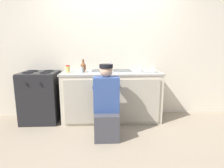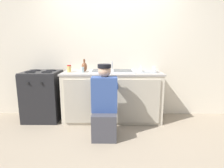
% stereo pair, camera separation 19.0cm
% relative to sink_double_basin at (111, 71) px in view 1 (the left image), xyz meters
% --- Properties ---
extents(ground_plane, '(12.00, 12.00, 0.00)m').
position_rel_sink_double_basin_xyz_m(ground_plane, '(0.00, -0.30, -0.92)').
color(ground_plane, gray).
extents(back_wall, '(6.00, 0.10, 2.50)m').
position_rel_sink_double_basin_xyz_m(back_wall, '(0.00, 0.35, 0.33)').
color(back_wall, beige).
rests_on(back_wall, ground_plane).
extents(counter_cabinet, '(1.77, 0.62, 0.87)m').
position_rel_sink_double_basin_xyz_m(counter_cabinet, '(0.00, -0.01, -0.49)').
color(counter_cabinet, beige).
rests_on(counter_cabinet, ground_plane).
extents(countertop, '(1.81, 0.62, 0.03)m').
position_rel_sink_double_basin_xyz_m(countertop, '(0.00, -0.00, -0.04)').
color(countertop, '#9E9993').
rests_on(countertop, counter_cabinet).
extents(sink_double_basin, '(0.80, 0.44, 0.19)m').
position_rel_sink_double_basin_xyz_m(sink_double_basin, '(0.00, 0.00, 0.00)').
color(sink_double_basin, silver).
rests_on(sink_double_basin, countertop).
extents(stove_range, '(0.64, 0.62, 0.93)m').
position_rel_sink_double_basin_xyz_m(stove_range, '(-1.30, -0.00, -0.46)').
color(stove_range, black).
rests_on(stove_range, ground_plane).
extents(plumber_person, '(0.42, 0.61, 1.10)m').
position_rel_sink_double_basin_xyz_m(plumber_person, '(-0.11, -0.70, -0.46)').
color(plumber_person, '#3F3F47').
rests_on(plumber_person, ground_plane).
extents(vase_decorative, '(0.10, 0.10, 0.23)m').
position_rel_sink_double_basin_xyz_m(vase_decorative, '(-0.51, 0.07, 0.07)').
color(vase_decorative, brown).
rests_on(vase_decorative, countertop).
extents(dish_rack_tray, '(0.28, 0.22, 0.11)m').
position_rel_sink_double_basin_xyz_m(dish_rack_tray, '(0.64, -0.02, 0.01)').
color(dish_rack_tray, '#B2B7BC').
rests_on(dish_rack_tray, countertop).
extents(water_glass, '(0.06, 0.06, 0.10)m').
position_rel_sink_double_basin_xyz_m(water_glass, '(-0.53, -0.06, 0.03)').
color(water_glass, '#ADC6CC').
rests_on(water_glass, countertop).
extents(condiment_jar, '(0.07, 0.07, 0.13)m').
position_rel_sink_double_basin_xyz_m(condiment_jar, '(-0.78, 0.00, 0.05)').
color(condiment_jar, '#DBB760').
rests_on(condiment_jar, countertop).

